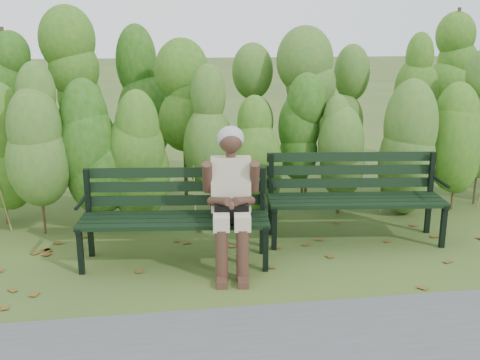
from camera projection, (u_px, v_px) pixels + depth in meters
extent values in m
plane|color=#344F21|center=(245.00, 262.00, 5.59)|extent=(80.00, 80.00, 0.00)
cylinder|color=#47381E|center=(43.00, 195.00, 6.42)|extent=(0.03, 0.03, 0.80)
ellipsoid|color=#2F6121|center=(38.00, 140.00, 6.25)|extent=(0.64, 0.64, 1.44)
cylinder|color=#47381E|center=(98.00, 193.00, 6.51)|extent=(0.03, 0.03, 0.80)
ellipsoid|color=#2F6121|center=(94.00, 139.00, 6.34)|extent=(0.64, 0.64, 1.44)
cylinder|color=#47381E|center=(151.00, 191.00, 6.59)|extent=(0.03, 0.03, 0.80)
ellipsoid|color=#2F6121|center=(149.00, 137.00, 6.43)|extent=(0.64, 0.64, 1.44)
cylinder|color=#47381E|center=(203.00, 189.00, 6.68)|extent=(0.03, 0.03, 0.80)
ellipsoid|color=#2F6121|center=(202.00, 136.00, 6.51)|extent=(0.64, 0.64, 1.44)
cylinder|color=#47381E|center=(254.00, 187.00, 6.77)|extent=(0.03, 0.03, 0.80)
ellipsoid|color=#2F6121|center=(254.00, 134.00, 6.60)|extent=(0.64, 0.64, 1.44)
cylinder|color=#47381E|center=(303.00, 185.00, 6.85)|extent=(0.03, 0.03, 0.80)
ellipsoid|color=#2F6121|center=(304.00, 133.00, 6.69)|extent=(0.64, 0.64, 1.44)
cylinder|color=#47381E|center=(351.00, 183.00, 6.94)|extent=(0.03, 0.03, 0.80)
ellipsoid|color=#2F6121|center=(354.00, 132.00, 6.77)|extent=(0.64, 0.64, 1.44)
cylinder|color=#47381E|center=(398.00, 181.00, 7.03)|extent=(0.03, 0.03, 0.80)
ellipsoid|color=#2F6121|center=(402.00, 130.00, 6.86)|extent=(0.64, 0.64, 1.44)
cylinder|color=#47381E|center=(443.00, 179.00, 7.11)|extent=(0.03, 0.03, 0.80)
ellipsoid|color=#2F6121|center=(448.00, 129.00, 6.95)|extent=(0.64, 0.64, 1.44)
cylinder|color=#47381E|center=(13.00, 164.00, 7.26)|extent=(0.04, 0.04, 1.10)
ellipsoid|color=#19530E|center=(5.00, 96.00, 7.03)|extent=(0.70, 0.70, 1.98)
cylinder|color=#47381E|center=(74.00, 162.00, 7.37)|extent=(0.04, 0.04, 1.10)
ellipsoid|color=#19530E|center=(69.00, 95.00, 7.14)|extent=(0.70, 0.70, 1.98)
cylinder|color=#47381E|center=(133.00, 160.00, 7.48)|extent=(0.04, 0.04, 1.10)
ellipsoid|color=#19530E|center=(130.00, 94.00, 7.24)|extent=(0.70, 0.70, 1.98)
cylinder|color=#47381E|center=(191.00, 158.00, 7.58)|extent=(0.04, 0.04, 1.10)
ellipsoid|color=#19530E|center=(189.00, 93.00, 7.35)|extent=(0.70, 0.70, 1.98)
cylinder|color=#47381E|center=(247.00, 156.00, 7.69)|extent=(0.04, 0.04, 1.10)
ellipsoid|color=#19530E|center=(247.00, 92.00, 7.46)|extent=(0.70, 0.70, 1.98)
cylinder|color=#47381E|center=(301.00, 154.00, 7.80)|extent=(0.04, 0.04, 1.10)
ellipsoid|color=#19530E|center=(303.00, 91.00, 7.57)|extent=(0.70, 0.70, 1.98)
cylinder|color=#47381E|center=(354.00, 153.00, 7.91)|extent=(0.04, 0.04, 1.10)
ellipsoid|color=#19530E|center=(358.00, 90.00, 7.68)|extent=(0.70, 0.70, 1.98)
cylinder|color=#47381E|center=(406.00, 151.00, 8.02)|extent=(0.04, 0.04, 1.10)
ellipsoid|color=#19530E|center=(411.00, 89.00, 7.79)|extent=(0.70, 0.70, 1.98)
cylinder|color=#47381E|center=(456.00, 149.00, 8.13)|extent=(0.04, 0.04, 1.10)
ellipsoid|color=#19530E|center=(462.00, 88.00, 7.90)|extent=(0.70, 0.70, 1.98)
cube|color=brown|center=(180.00, 254.00, 5.76)|extent=(0.11, 0.11, 0.01)
cube|color=brown|center=(430.00, 244.00, 6.04)|extent=(0.09, 0.08, 0.01)
cube|color=brown|center=(383.00, 269.00, 5.42)|extent=(0.10, 0.08, 0.01)
cube|color=brown|center=(370.00, 286.00, 5.05)|extent=(0.09, 0.11, 0.01)
cube|color=brown|center=(120.00, 258.00, 5.66)|extent=(0.11, 0.11, 0.01)
cube|color=brown|center=(241.00, 254.00, 5.77)|extent=(0.11, 0.09, 0.01)
cube|color=brown|center=(365.00, 273.00, 5.31)|extent=(0.07, 0.09, 0.01)
cube|color=brown|center=(415.00, 285.00, 5.08)|extent=(0.11, 0.11, 0.01)
cube|color=brown|center=(254.00, 237.00, 6.23)|extent=(0.09, 0.11, 0.01)
cube|color=brown|center=(341.00, 306.00, 4.69)|extent=(0.10, 0.11, 0.01)
cube|color=brown|center=(353.00, 246.00, 5.97)|extent=(0.07, 0.09, 0.01)
cube|color=brown|center=(188.00, 296.00, 4.86)|extent=(0.11, 0.11, 0.01)
cube|color=brown|center=(319.00, 281.00, 5.15)|extent=(0.11, 0.11, 0.01)
cube|color=brown|center=(1.00, 330.00, 4.31)|extent=(0.11, 0.11, 0.01)
cube|color=brown|center=(334.00, 229.00, 6.48)|extent=(0.09, 0.11, 0.01)
cube|color=brown|center=(11.00, 265.00, 5.50)|extent=(0.11, 0.10, 0.01)
cube|color=brown|center=(38.00, 316.00, 4.53)|extent=(0.11, 0.11, 0.01)
cube|color=brown|center=(371.00, 248.00, 5.93)|extent=(0.11, 0.11, 0.01)
cube|color=brown|center=(405.00, 258.00, 5.67)|extent=(0.11, 0.10, 0.01)
cube|color=brown|center=(393.00, 221.00, 6.75)|extent=(0.10, 0.08, 0.01)
cube|color=brown|center=(385.00, 247.00, 5.96)|extent=(0.10, 0.09, 0.01)
cube|color=brown|center=(61.00, 241.00, 6.13)|extent=(0.11, 0.10, 0.01)
cube|color=brown|center=(163.00, 244.00, 6.02)|extent=(0.07, 0.09, 0.01)
cube|color=brown|center=(223.00, 277.00, 5.23)|extent=(0.10, 0.11, 0.01)
cube|color=brown|center=(372.00, 247.00, 5.94)|extent=(0.11, 0.10, 0.01)
cube|color=brown|center=(390.00, 226.00, 6.59)|extent=(0.11, 0.11, 0.01)
cube|color=brown|center=(437.00, 239.00, 6.18)|extent=(0.11, 0.11, 0.01)
cube|color=black|center=(173.00, 227.00, 5.24)|extent=(1.82, 0.31, 0.04)
cube|color=black|center=(174.00, 222.00, 5.36)|extent=(1.82, 0.31, 0.04)
cube|color=black|center=(175.00, 218.00, 5.48)|extent=(1.82, 0.31, 0.04)
cube|color=black|center=(176.00, 214.00, 5.60)|extent=(1.82, 0.31, 0.04)
cube|color=black|center=(176.00, 200.00, 5.66)|extent=(1.82, 0.26, 0.11)
cube|color=black|center=(176.00, 186.00, 5.64)|extent=(1.82, 0.26, 0.11)
cube|color=black|center=(176.00, 172.00, 5.62)|extent=(1.82, 0.26, 0.11)
cube|color=black|center=(80.00, 251.00, 5.25)|extent=(0.06, 0.06, 0.46)
cube|color=black|center=(89.00, 213.00, 5.61)|extent=(0.06, 0.06, 0.91)
cube|color=black|center=(84.00, 223.00, 5.39)|extent=(0.11, 0.51, 0.04)
cylinder|color=black|center=(81.00, 203.00, 5.29)|extent=(0.08, 0.38, 0.04)
cube|color=black|center=(266.00, 249.00, 5.32)|extent=(0.06, 0.06, 0.46)
cube|color=black|center=(262.00, 211.00, 5.68)|extent=(0.06, 0.06, 0.91)
cube|color=black|center=(264.00, 221.00, 5.46)|extent=(0.11, 0.51, 0.04)
cylinder|color=black|center=(265.00, 201.00, 5.35)|extent=(0.08, 0.38, 0.04)
cube|color=black|center=(360.00, 206.00, 5.82)|extent=(1.87, 0.32, 0.04)
cube|color=black|center=(357.00, 202.00, 5.94)|extent=(1.87, 0.32, 0.04)
cube|color=black|center=(354.00, 199.00, 6.07)|extent=(1.87, 0.32, 0.04)
cube|color=black|center=(352.00, 195.00, 6.19)|extent=(1.87, 0.32, 0.04)
cube|color=black|center=(350.00, 183.00, 6.25)|extent=(1.86, 0.27, 0.11)
cube|color=black|center=(351.00, 170.00, 6.23)|extent=(1.86, 0.27, 0.11)
cube|color=black|center=(351.00, 157.00, 6.21)|extent=(1.86, 0.27, 0.11)
cube|color=black|center=(274.00, 228.00, 5.84)|extent=(0.06, 0.06, 0.47)
cube|color=black|center=(271.00, 195.00, 6.20)|extent=(0.06, 0.06, 0.93)
cube|color=black|center=(273.00, 203.00, 5.98)|extent=(0.11, 0.52, 0.04)
cylinder|color=black|center=(274.00, 184.00, 5.87)|extent=(0.08, 0.39, 0.04)
cube|color=black|center=(443.00, 226.00, 5.90)|extent=(0.06, 0.06, 0.47)
cube|color=black|center=(430.00, 193.00, 6.26)|extent=(0.06, 0.06, 0.93)
cube|color=black|center=(438.00, 201.00, 6.04)|extent=(0.11, 0.52, 0.04)
cylinder|color=black|center=(442.00, 182.00, 5.93)|extent=(0.08, 0.39, 0.04)
cube|color=beige|center=(221.00, 218.00, 5.20)|extent=(0.20, 0.46, 0.14)
cube|color=beige|center=(242.00, 217.00, 5.20)|extent=(0.20, 0.46, 0.14)
cylinder|color=#472B1F|center=(222.00, 256.00, 5.10)|extent=(0.13, 0.13, 0.50)
cylinder|color=#472B1F|center=(243.00, 255.00, 5.11)|extent=(0.13, 0.13, 0.50)
cube|color=#472B1F|center=(222.00, 282.00, 5.08)|extent=(0.12, 0.22, 0.06)
cube|color=#472B1F|center=(243.00, 281.00, 5.08)|extent=(0.12, 0.22, 0.06)
cube|color=beige|center=(231.00, 184.00, 5.41)|extent=(0.41, 0.31, 0.55)
cylinder|color=#472B1F|center=(231.00, 155.00, 5.32)|extent=(0.10, 0.10, 0.11)
sphere|color=#472B1F|center=(231.00, 141.00, 5.27)|extent=(0.22, 0.22, 0.22)
ellipsoid|color=gray|center=(231.00, 138.00, 5.29)|extent=(0.26, 0.24, 0.23)
cylinder|color=#472B1F|center=(207.00, 177.00, 5.30)|extent=(0.12, 0.23, 0.33)
cylinder|color=#472B1F|center=(254.00, 177.00, 5.31)|extent=(0.12, 0.23, 0.33)
cylinder|color=#472B1F|center=(219.00, 201.00, 5.22)|extent=(0.22, 0.29, 0.14)
cylinder|color=#472B1F|center=(243.00, 201.00, 5.23)|extent=(0.26, 0.27, 0.14)
sphere|color=#472B1F|center=(232.00, 206.00, 5.17)|extent=(0.12, 0.12, 0.12)
cube|color=black|center=(232.00, 213.00, 5.20)|extent=(0.33, 0.16, 0.17)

